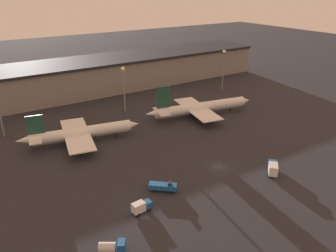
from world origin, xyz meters
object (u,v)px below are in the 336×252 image
object	(u,v)px
airplane_1	(200,108)
service_vehicle_0	(113,247)
service_vehicle_1	(163,186)
service_vehicle_3	(273,168)
service_vehicle_2	(141,207)
airplane_0	(81,133)

from	to	relation	value
airplane_1	service_vehicle_0	distance (m)	81.87
airplane_1	service_vehicle_1	bearing A→B (deg)	-127.18
service_vehicle_0	service_vehicle_3	distance (m)	52.93
service_vehicle_0	service_vehicle_3	world-z (taller)	service_vehicle_3
service_vehicle_2	airplane_1	bearing A→B (deg)	34.75
airplane_0	service_vehicle_3	bearing A→B (deg)	-40.91
airplane_1	service_vehicle_2	world-z (taller)	airplane_1
service_vehicle_1	service_vehicle_2	distance (m)	10.58
airplane_1	service_vehicle_3	size ratio (longest dim) A/B	7.42
airplane_0	service_vehicle_1	size ratio (longest dim) A/B	5.94
service_vehicle_2	service_vehicle_3	xyz separation A→B (m)	(41.37, -5.15, 0.25)
service_vehicle_0	service_vehicle_2	distance (m)	14.41
airplane_0	service_vehicle_3	distance (m)	65.44
service_vehicle_1	service_vehicle_2	world-z (taller)	service_vehicle_2
service_vehicle_1	service_vehicle_0	bearing A→B (deg)	-106.13
airplane_1	service_vehicle_1	xyz separation A→B (m)	(-42.33, -38.42, -2.25)
service_vehicle_0	service_vehicle_1	distance (m)	24.90
airplane_1	service_vehicle_0	bearing A→B (deg)	-129.89
service_vehicle_1	service_vehicle_3	bearing A→B (deg)	23.19
airplane_1	service_vehicle_3	bearing A→B (deg)	-91.46
airplane_0	service_vehicle_0	xyz separation A→B (m)	(-12.08, -54.83, -1.74)
airplane_1	service_vehicle_0	xyz separation A→B (m)	(-63.15, -52.08, -1.90)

